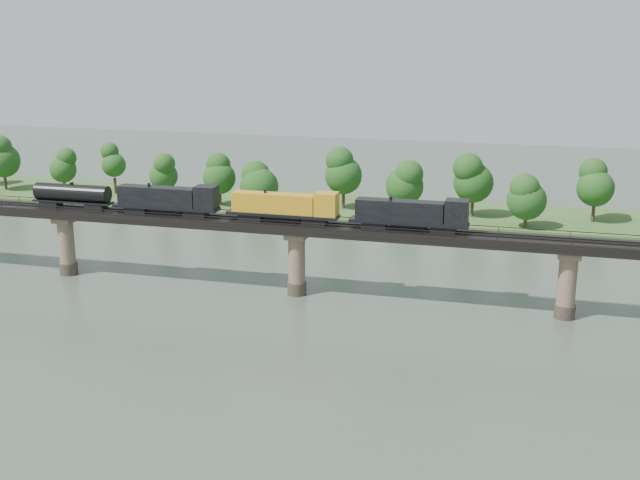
# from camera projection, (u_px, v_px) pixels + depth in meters

# --- Properties ---
(ground) EXTENTS (400.00, 400.00, 0.00)m
(ground) POSITION_uv_depth(u_px,v_px,m) (227.00, 373.00, 96.89)
(ground) COLOR #364536
(ground) RESTS_ON ground
(far_bank) EXTENTS (300.00, 24.00, 1.60)m
(far_bank) POSITION_uv_depth(u_px,v_px,m) (368.00, 211.00, 175.90)
(far_bank) COLOR #305220
(far_bank) RESTS_ON ground
(bridge) EXTENTS (236.00, 30.00, 11.50)m
(bridge) POSITION_uv_depth(u_px,v_px,m) (297.00, 260.00, 123.41)
(bridge) COLOR #473A2D
(bridge) RESTS_ON ground
(bridge_superstructure) EXTENTS (220.00, 4.90, 0.75)m
(bridge_superstructure) POSITION_uv_depth(u_px,v_px,m) (296.00, 221.00, 121.74)
(bridge_superstructure) COLOR black
(bridge_superstructure) RESTS_ON bridge
(far_treeline) EXTENTS (289.06, 17.54, 13.60)m
(far_treeline) POSITION_uv_depth(u_px,v_px,m) (327.00, 177.00, 171.64)
(far_treeline) COLOR #382619
(far_treeline) RESTS_ON far_bank
(freight_train) EXTENTS (70.96, 2.76, 4.88)m
(freight_train) POSITION_uv_depth(u_px,v_px,m) (244.00, 204.00, 123.30)
(freight_train) COLOR black
(freight_train) RESTS_ON bridge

